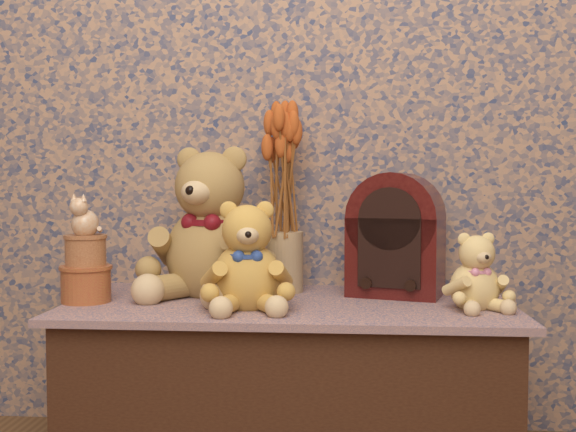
{
  "coord_description": "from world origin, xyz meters",
  "views": [
    {
      "loc": [
        0.14,
        -0.67,
        0.79
      ],
      "look_at": [
        0.0,
        1.16,
        0.7
      ],
      "focal_mm": 42.51,
      "sensor_mm": 36.0,
      "label": 1
    }
  ],
  "objects_px": {
    "ceramic_vase": "(285,262)",
    "biscuit_tin_lower": "(86,284)",
    "teddy_medium": "(247,251)",
    "cat_figurine": "(85,215)",
    "cathedral_radio": "(396,234)",
    "teddy_small": "(475,268)",
    "teddy_large": "(213,216)"
  },
  "relations": [
    {
      "from": "teddy_large",
      "to": "biscuit_tin_lower",
      "type": "bearing_deg",
      "value": -140.66
    },
    {
      "from": "teddy_small",
      "to": "ceramic_vase",
      "type": "distance_m",
      "value": 0.57
    },
    {
      "from": "teddy_medium",
      "to": "cat_figurine",
      "type": "height_order",
      "value": "teddy_medium"
    },
    {
      "from": "cathedral_radio",
      "to": "biscuit_tin_lower",
      "type": "xyz_separation_m",
      "value": [
        -0.86,
        -0.18,
        -0.13
      ]
    },
    {
      "from": "cathedral_radio",
      "to": "ceramic_vase",
      "type": "relative_size",
      "value": 1.97
    },
    {
      "from": "teddy_medium",
      "to": "teddy_small",
      "type": "relative_size",
      "value": 1.41
    },
    {
      "from": "ceramic_vase",
      "to": "cat_figurine",
      "type": "height_order",
      "value": "cat_figurine"
    },
    {
      "from": "cathedral_radio",
      "to": "teddy_large",
      "type": "bearing_deg",
      "value": -159.3
    },
    {
      "from": "teddy_large",
      "to": "teddy_small",
      "type": "distance_m",
      "value": 0.75
    },
    {
      "from": "teddy_medium",
      "to": "cat_figurine",
      "type": "relative_size",
      "value": 2.57
    },
    {
      "from": "biscuit_tin_lower",
      "to": "cat_figurine",
      "type": "height_order",
      "value": "cat_figurine"
    },
    {
      "from": "teddy_medium",
      "to": "teddy_small",
      "type": "distance_m",
      "value": 0.6
    },
    {
      "from": "ceramic_vase",
      "to": "biscuit_tin_lower",
      "type": "height_order",
      "value": "ceramic_vase"
    },
    {
      "from": "teddy_large",
      "to": "teddy_medium",
      "type": "bearing_deg",
      "value": -41.23
    },
    {
      "from": "biscuit_tin_lower",
      "to": "cathedral_radio",
      "type": "bearing_deg",
      "value": 11.96
    },
    {
      "from": "cathedral_radio",
      "to": "cat_figurine",
      "type": "xyz_separation_m",
      "value": [
        -0.86,
        -0.18,
        0.06
      ]
    },
    {
      "from": "cathedral_radio",
      "to": "biscuit_tin_lower",
      "type": "relative_size",
      "value": 2.66
    },
    {
      "from": "teddy_small",
      "to": "biscuit_tin_lower",
      "type": "height_order",
      "value": "teddy_small"
    },
    {
      "from": "teddy_medium",
      "to": "biscuit_tin_lower",
      "type": "relative_size",
      "value": 2.24
    },
    {
      "from": "cat_figurine",
      "to": "cathedral_radio",
      "type": "bearing_deg",
      "value": 24.91
    },
    {
      "from": "cathedral_radio",
      "to": "ceramic_vase",
      "type": "height_order",
      "value": "cathedral_radio"
    },
    {
      "from": "teddy_medium",
      "to": "ceramic_vase",
      "type": "relative_size",
      "value": 1.66
    },
    {
      "from": "teddy_small",
      "to": "teddy_large",
      "type": "bearing_deg",
      "value": 152.79
    },
    {
      "from": "teddy_small",
      "to": "cathedral_radio",
      "type": "distance_m",
      "value": 0.28
    },
    {
      "from": "ceramic_vase",
      "to": "cathedral_radio",
      "type": "bearing_deg",
      "value": -5.65
    },
    {
      "from": "ceramic_vase",
      "to": "cat_figurine",
      "type": "xyz_separation_m",
      "value": [
        -0.53,
        -0.22,
        0.15
      ]
    },
    {
      "from": "cathedral_radio",
      "to": "teddy_medium",
      "type": "bearing_deg",
      "value": -133.54
    },
    {
      "from": "teddy_small",
      "to": "biscuit_tin_lower",
      "type": "bearing_deg",
      "value": 164.22
    },
    {
      "from": "teddy_small",
      "to": "cat_figurine",
      "type": "distance_m",
      "value": 1.06
    },
    {
      "from": "teddy_medium",
      "to": "cathedral_radio",
      "type": "height_order",
      "value": "cathedral_radio"
    },
    {
      "from": "teddy_large",
      "to": "ceramic_vase",
      "type": "distance_m",
      "value": 0.26
    },
    {
      "from": "teddy_large",
      "to": "teddy_small",
      "type": "bearing_deg",
      "value": 3.88
    }
  ]
}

